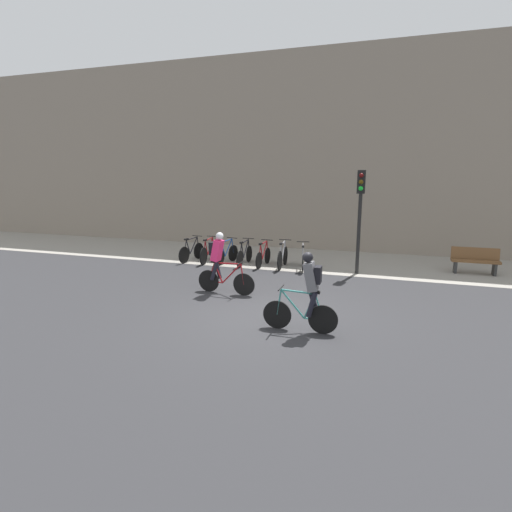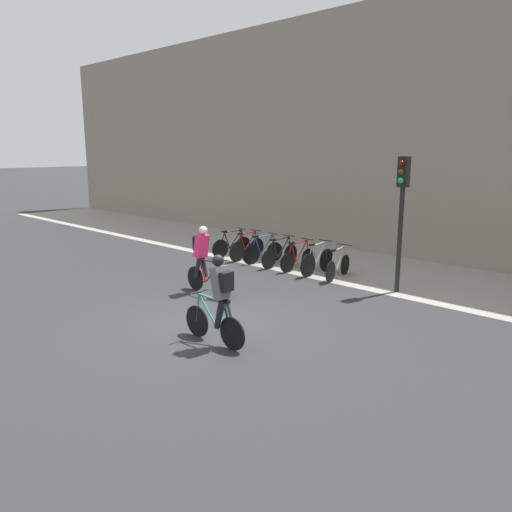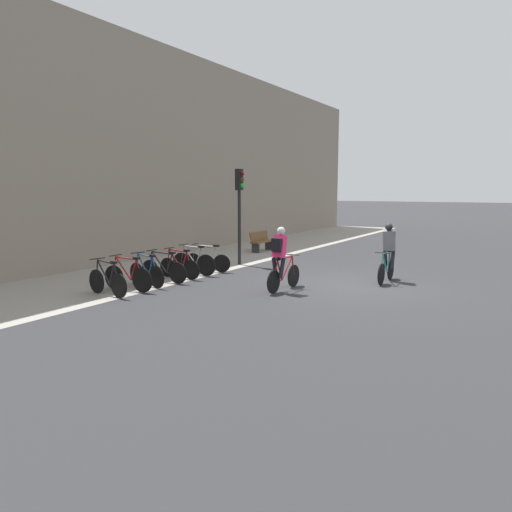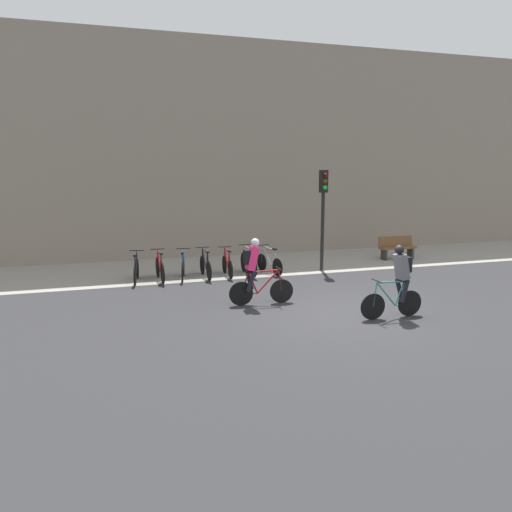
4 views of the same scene
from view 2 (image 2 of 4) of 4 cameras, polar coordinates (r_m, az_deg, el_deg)
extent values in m
plane|color=#2B2B2D|center=(10.81, -5.12, -7.66)|extent=(200.00, 200.00, 0.00)
cube|color=gray|center=(15.89, 13.49, -1.52)|extent=(44.00, 4.50, 0.01)
cube|color=gray|center=(17.74, 18.47, 13.52)|extent=(44.00, 0.60, 8.56)
cylinder|color=black|center=(12.41, -3.88, -3.50)|extent=(0.64, 0.06, 0.64)
cylinder|color=black|center=(13.25, -6.94, -2.55)|extent=(0.64, 0.06, 0.64)
cylinder|color=maroon|center=(12.62, -4.99, -1.93)|extent=(0.60, 0.07, 0.62)
cylinder|color=maroon|center=(12.94, -6.12, -1.67)|extent=(0.28, 0.05, 0.58)
cylinder|color=maroon|center=(12.65, -5.36, -0.59)|extent=(0.82, 0.08, 0.07)
cylinder|color=maroon|center=(13.08, -6.36, -2.77)|extent=(0.44, 0.05, 0.05)
cylinder|color=maroon|center=(13.11, -6.71, -1.47)|extent=(0.23, 0.04, 0.56)
cylinder|color=maroon|center=(12.37, -4.03, -2.16)|extent=(0.13, 0.04, 0.59)
cylinder|color=black|center=(12.33, -4.18, -0.64)|extent=(0.05, 0.46, 0.03)
cube|color=black|center=(12.96, -6.48, -0.19)|extent=(0.20, 0.09, 0.06)
cube|color=#E52866|center=(12.82, -6.25, 1.18)|extent=(0.33, 0.33, 0.63)
sphere|color=silver|center=(12.68, -6.07, 2.95)|extent=(0.23, 0.23, 0.22)
cylinder|color=black|center=(12.91, -6.71, -1.36)|extent=(0.28, 0.12, 0.56)
cylinder|color=black|center=(13.04, -5.94, -1.21)|extent=(0.24, 0.12, 0.56)
cube|color=black|center=(12.92, -6.63, 1.48)|extent=(0.15, 0.27, 0.36)
cylinder|color=black|center=(10.02, -6.75, -7.40)|extent=(0.64, 0.04, 0.64)
cylinder|color=black|center=(9.31, -2.72, -8.87)|extent=(0.64, 0.04, 0.64)
cylinder|color=teal|center=(9.68, -5.48, -6.31)|extent=(0.55, 0.04, 0.62)
cylinder|color=teal|center=(9.42, -3.98, -6.90)|extent=(0.26, 0.04, 0.58)
cylinder|color=teal|center=(9.51, -5.08, -4.84)|extent=(0.75, 0.04, 0.07)
cylinder|color=teal|center=(9.45, -3.58, -8.60)|extent=(0.40, 0.03, 0.05)
cylinder|color=teal|center=(9.28, -3.13, -7.14)|extent=(0.21, 0.03, 0.56)
cylinder|color=teal|center=(9.89, -6.64, -5.87)|extent=(0.12, 0.04, 0.58)
cylinder|color=black|center=(9.77, -6.53, -4.08)|extent=(0.03, 0.46, 0.03)
cube|color=black|center=(9.24, -3.54, -5.16)|extent=(0.20, 0.08, 0.06)
cube|color=#5B5B60|center=(9.22, -3.99, -3.07)|extent=(0.32, 0.32, 0.63)
sphere|color=black|center=(9.18, -4.37, -0.51)|extent=(0.22, 0.22, 0.22)
cylinder|color=black|center=(9.42, -3.24, -6.38)|extent=(0.27, 0.11, 0.56)
cylinder|color=black|center=(9.28, -4.23, -6.69)|extent=(0.24, 0.11, 0.56)
cube|color=black|center=(9.11, -3.40, -2.93)|extent=(0.14, 0.26, 0.36)
cylinder|color=black|center=(17.62, -1.47, 1.19)|extent=(0.13, 0.64, 0.64)
cylinder|color=black|center=(17.08, -4.11, 0.81)|extent=(0.13, 0.64, 0.64)
cylinder|color=black|center=(17.38, -2.35, 1.98)|extent=(0.12, 0.54, 0.62)
cylinder|color=black|center=(17.18, -3.33, 1.80)|extent=(0.08, 0.25, 0.58)
cylinder|color=black|center=(17.27, -2.65, 2.86)|extent=(0.15, 0.72, 0.07)
cylinder|color=black|center=(17.18, -3.56, 0.86)|extent=(0.09, 0.39, 0.05)
cylinder|color=black|center=(17.07, -3.87, 1.75)|extent=(0.06, 0.21, 0.56)
cylinder|color=black|center=(17.55, -1.57, 2.11)|extent=(0.05, 0.12, 0.58)
cylinder|color=black|center=(17.47, -1.68, 3.16)|extent=(0.46, 0.10, 0.03)
cube|color=black|center=(17.07, -3.64, 2.83)|extent=(0.11, 0.21, 0.06)
cylinder|color=black|center=(17.19, 0.11, 0.96)|extent=(0.06, 0.67, 0.67)
cylinder|color=black|center=(16.46, -2.22, 0.46)|extent=(0.06, 0.67, 0.67)
cylinder|color=maroon|center=(16.89, -0.67, 1.73)|extent=(0.06, 0.56, 0.62)
cylinder|color=maroon|center=(16.62, -1.53, 1.51)|extent=(0.05, 0.26, 0.58)
cylinder|color=maroon|center=(16.76, -0.92, 2.63)|extent=(0.07, 0.75, 0.07)
cylinder|color=maroon|center=(16.61, -1.74, 0.53)|extent=(0.05, 0.41, 0.05)
cylinder|color=maroon|center=(16.48, -2.01, 1.44)|extent=(0.04, 0.21, 0.56)
cylinder|color=maroon|center=(17.11, 0.02, 1.89)|extent=(0.04, 0.12, 0.58)
cylinder|color=black|center=(17.02, -0.07, 2.97)|extent=(0.46, 0.04, 0.03)
cube|color=black|center=(16.49, -1.80, 2.56)|extent=(0.09, 0.20, 0.06)
cylinder|color=black|center=(16.60, 2.14, 0.50)|extent=(0.16, 0.63, 0.64)
cylinder|color=black|center=(16.06, -0.58, 0.11)|extent=(0.16, 0.63, 0.64)
cylinder|color=#1E478C|center=(16.36, 1.24, 1.34)|extent=(0.14, 0.52, 0.62)
cylinder|color=#1E478C|center=(16.16, 0.23, 1.16)|extent=(0.09, 0.25, 0.58)
cylinder|color=#1E478C|center=(16.25, 0.95, 2.28)|extent=(0.18, 0.70, 0.07)
cylinder|color=#1E478C|center=(16.17, -0.02, 0.17)|extent=(0.11, 0.38, 0.05)
cylinder|color=#1E478C|center=(16.06, -0.33, 1.11)|extent=(0.07, 0.20, 0.56)
cylinder|color=#1E478C|center=(16.53, 2.04, 1.47)|extent=(0.06, 0.12, 0.58)
cylinder|color=black|center=(16.45, 1.94, 2.59)|extent=(0.46, 0.12, 0.03)
cube|color=black|center=(16.05, -0.08, 2.25)|extent=(0.12, 0.21, 0.06)
cylinder|color=black|center=(16.24, 3.97, 0.22)|extent=(0.04, 0.64, 0.64)
cylinder|color=black|center=(15.46, 1.48, -0.37)|extent=(0.04, 0.64, 0.64)
cylinder|color=black|center=(15.92, 3.17, 1.02)|extent=(0.04, 0.58, 0.62)
cylinder|color=black|center=(15.63, 2.24, 0.77)|extent=(0.04, 0.27, 0.58)
cylinder|color=black|center=(15.78, 2.90, 1.97)|extent=(0.05, 0.79, 0.07)
cylinder|color=black|center=(15.61, 2.00, -0.27)|extent=(0.03, 0.43, 0.05)
cylinder|color=black|center=(15.47, 1.72, 0.68)|extent=(0.03, 0.22, 0.56)
cylinder|color=black|center=(16.16, 3.89, 1.20)|extent=(0.04, 0.12, 0.59)
cylinder|color=black|center=(16.06, 3.81, 2.34)|extent=(0.46, 0.03, 0.03)
cube|color=black|center=(15.48, 1.96, 1.88)|extent=(0.08, 0.20, 0.06)
cylinder|color=black|center=(15.75, 5.99, -0.24)|extent=(0.06, 0.61, 0.61)
cylinder|color=black|center=(15.03, 3.61, -0.79)|extent=(0.06, 0.61, 0.61)
cylinder|color=maroon|center=(15.45, 5.23, 0.60)|extent=(0.06, 0.54, 0.62)
cylinder|color=maroon|center=(15.18, 4.34, 0.36)|extent=(0.05, 0.25, 0.58)
cylinder|color=maroon|center=(15.31, 4.98, 1.58)|extent=(0.07, 0.72, 0.07)
cylinder|color=maroon|center=(15.18, 4.10, -0.70)|extent=(0.05, 0.39, 0.05)
cylinder|color=maroon|center=(15.04, 3.85, 0.29)|extent=(0.04, 0.21, 0.56)
cylinder|color=maroon|center=(15.66, 5.92, 0.78)|extent=(0.04, 0.11, 0.58)
cylinder|color=black|center=(15.57, 5.86, 1.95)|extent=(0.46, 0.05, 0.03)
cube|color=black|center=(15.04, 4.09, 1.51)|extent=(0.09, 0.20, 0.06)
cylinder|color=black|center=(15.33, 8.05, -0.47)|extent=(0.06, 0.70, 0.70)
cylinder|color=black|center=(14.56, 5.96, -1.08)|extent=(0.06, 0.70, 0.70)
cylinder|color=#99999E|center=(15.01, 7.39, 0.38)|extent=(0.06, 0.53, 0.62)
cylinder|color=#99999E|center=(14.72, 6.61, 0.11)|extent=(0.05, 0.25, 0.58)
cylinder|color=#99999E|center=(14.87, 7.19, 1.39)|extent=(0.07, 0.71, 0.07)
cylinder|color=#99999E|center=(14.71, 6.39, -0.99)|extent=(0.05, 0.39, 0.05)
cylinder|color=#99999E|center=(14.57, 6.18, 0.03)|extent=(0.04, 0.20, 0.56)
cylinder|color=#99999E|center=(15.24, 8.00, 0.57)|extent=(0.04, 0.11, 0.58)
cylinder|color=black|center=(15.15, 7.95, 1.77)|extent=(0.46, 0.05, 0.03)
cube|color=black|center=(14.57, 6.40, 1.29)|extent=(0.09, 0.20, 0.06)
cylinder|color=black|center=(15.01, 10.14, -0.99)|extent=(0.16, 0.60, 0.60)
cylinder|color=black|center=(14.06, 8.52, -1.82)|extent=(0.16, 0.60, 0.60)
cylinder|color=#99999E|center=(14.62, 9.65, -0.18)|extent=(0.16, 0.57, 0.62)
cylinder|color=#99999E|center=(14.28, 9.04, -0.52)|extent=(0.09, 0.27, 0.58)
cylinder|color=#99999E|center=(14.46, 9.51, 0.83)|extent=(0.20, 0.77, 0.07)
cylinder|color=#99999E|center=(14.25, 8.86, -1.67)|extent=(0.12, 0.42, 0.05)
cylinder|color=#99999E|center=(14.08, 8.71, -0.65)|extent=(0.08, 0.22, 0.56)
cylinder|color=#99999E|center=(14.91, 10.12, 0.06)|extent=(0.06, 0.12, 0.59)
cylinder|color=black|center=(14.81, 10.10, 1.28)|extent=(0.46, 0.12, 0.03)
cube|color=black|center=(14.11, 8.90, 0.67)|extent=(0.12, 0.21, 0.06)
cylinder|color=black|center=(13.24, 16.18, 3.33)|extent=(0.12, 0.12, 3.48)
cube|color=black|center=(13.11, 16.53, 9.21)|extent=(0.26, 0.20, 0.76)
sphere|color=#590C0C|center=(12.99, 16.33, 10.13)|extent=(0.15, 0.15, 0.15)
sphere|color=#4C380A|center=(13.00, 16.27, 9.21)|extent=(0.15, 0.15, 0.15)
sphere|color=green|center=(13.01, 16.22, 8.29)|extent=(0.15, 0.15, 0.15)
camera|label=1|loc=(5.59, -68.15, 1.45)|focal=28.00mm
camera|label=3|loc=(21.53, -41.40, 6.73)|focal=35.00mm
camera|label=4|loc=(13.95, -63.53, 4.94)|focal=35.00mm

